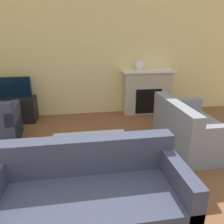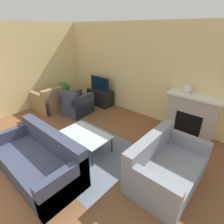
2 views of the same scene
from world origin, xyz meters
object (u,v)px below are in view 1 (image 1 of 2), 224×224
Objects in this scene: couch_loveseat at (191,131)px; coffee_table at (91,143)px; tv at (11,88)px; couch_sectional at (90,198)px; mantel_clock at (139,65)px.

couch_loveseat is 1.79m from coffee_table.
tv is at bearing 62.80° from couch_loveseat.
tv reaches higher than couch_loveseat.
mantel_clock is (1.40, 3.24, 0.92)m from couch_sectional.
mantel_clock reaches higher than couch_sectional.
mantel_clock is at bearing 66.59° from couch_sectional.
mantel_clock reaches higher than couch_loveseat.
couch_sectional is 7.75× the size of mantel_clock.
couch_sectional is 1.71× the size of coffee_table.
coffee_table is 2.67m from mantel_clock.
tv reaches higher than coffee_table.
couch_sectional is 2.32m from couch_loveseat.
couch_sectional is at bearing 127.08° from couch_loveseat.
coffee_table is 4.53× the size of mantel_clock.
couch_loveseat is 1.33× the size of coffee_table.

